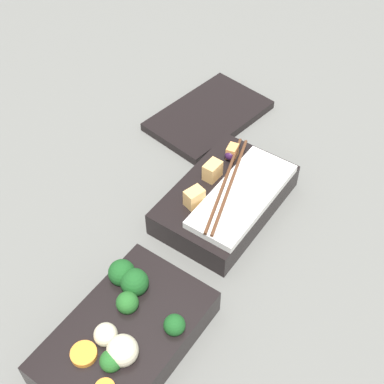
{
  "coord_description": "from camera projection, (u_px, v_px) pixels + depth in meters",
  "views": [
    {
      "loc": [
        -0.35,
        -0.27,
        0.63
      ],
      "look_at": [
        0.09,
        0.05,
        0.04
      ],
      "focal_mm": 50.0,
      "sensor_mm": 36.0,
      "label": 1
    }
  ],
  "objects": [
    {
      "name": "ground_plane",
      "position": [
        181.0,
        264.0,
        0.77
      ],
      "size": [
        3.0,
        3.0,
        0.0
      ],
      "primitive_type": "plane",
      "color": "slate"
    },
    {
      "name": "bento_lid",
      "position": [
        209.0,
        116.0,
        0.98
      ],
      "size": [
        0.23,
        0.17,
        0.02
      ],
      "primitive_type": "cube",
      "rotation": [
        0.0,
        0.0,
        -0.15
      ],
      "color": "black",
      "rests_on": "ground_plane"
    },
    {
      "name": "bento_tray_vegetable",
      "position": [
        126.0,
        333.0,
        0.66
      ],
      "size": [
        0.22,
        0.14,
        0.07
      ],
      "color": "black",
      "rests_on": "ground_plane"
    },
    {
      "name": "bento_tray_rice",
      "position": [
        227.0,
        198.0,
        0.82
      ],
      "size": [
        0.22,
        0.14,
        0.07
      ],
      "color": "black",
      "rests_on": "ground_plane"
    }
  ]
}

